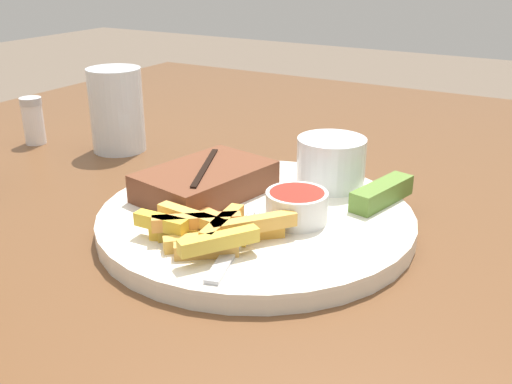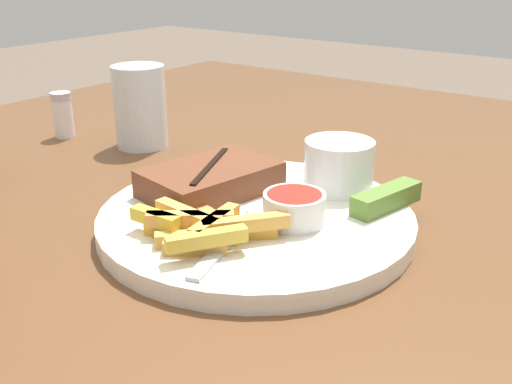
% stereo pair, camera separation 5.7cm
% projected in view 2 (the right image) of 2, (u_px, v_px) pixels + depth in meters
% --- Properties ---
extents(dining_table, '(1.39, 1.31, 0.77)m').
position_uv_depth(dining_table, '(256.00, 289.00, 0.61)').
color(dining_table, brown).
rests_on(dining_table, ground_plane).
extents(dinner_plate, '(0.30, 0.30, 0.02)m').
position_uv_depth(dinner_plate, '(256.00, 220.00, 0.58)').
color(dinner_plate, silver).
rests_on(dinner_plate, dining_table).
extents(steak_portion, '(0.15, 0.11, 0.03)m').
position_uv_depth(steak_portion, '(211.00, 179.00, 0.61)').
color(steak_portion, brown).
rests_on(steak_portion, dinner_plate).
extents(fries_pile, '(0.11, 0.12, 0.02)m').
position_uv_depth(fries_pile, '(201.00, 227.00, 0.52)').
color(fries_pile, gold).
rests_on(fries_pile, dinner_plate).
extents(coleslaw_cup, '(0.07, 0.07, 0.05)m').
position_uv_depth(coleslaw_cup, '(339.00, 162.00, 0.62)').
color(coleslaw_cup, white).
rests_on(coleslaw_cup, dinner_plate).
extents(dipping_sauce_cup, '(0.06, 0.06, 0.03)m').
position_uv_depth(dipping_sauce_cup, '(292.00, 208.00, 0.54)').
color(dipping_sauce_cup, silver).
rests_on(dipping_sauce_cup, dinner_plate).
extents(pickle_spear, '(0.09, 0.04, 0.02)m').
position_uv_depth(pickle_spear, '(386.00, 198.00, 0.58)').
color(pickle_spear, '#567A2D').
rests_on(pickle_spear, dinner_plate).
extents(fork_utensil, '(0.13, 0.05, 0.00)m').
position_uv_depth(fork_utensil, '(224.00, 245.00, 0.50)').
color(fork_utensil, '#B7B7BC').
rests_on(fork_utensil, dinner_plate).
extents(drinking_glass, '(0.07, 0.07, 0.11)m').
position_uv_depth(drinking_glass, '(140.00, 107.00, 0.81)').
color(drinking_glass, silver).
rests_on(drinking_glass, dining_table).
extents(salt_shaker, '(0.03, 0.03, 0.07)m').
position_uv_depth(salt_shaker, '(63.00, 115.00, 0.85)').
color(salt_shaker, white).
rests_on(salt_shaker, dining_table).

